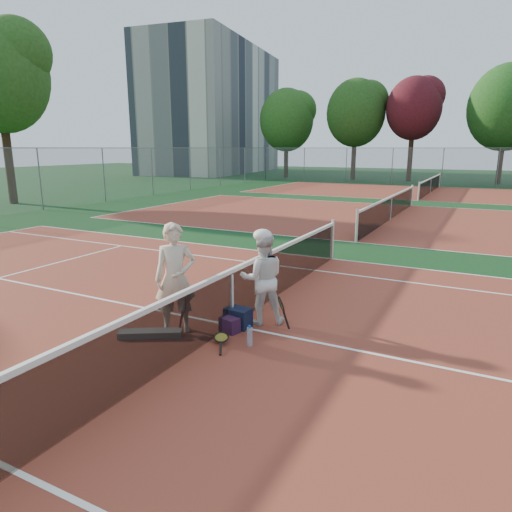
# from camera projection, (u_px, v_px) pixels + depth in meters

# --- Properties ---
(ground) EXTENTS (130.00, 130.00, 0.00)m
(ground) POSITION_uv_depth(u_px,v_px,m) (232.00, 326.00, 7.89)
(ground) COLOR #0E3314
(ground) RESTS_ON ground
(court_main) EXTENTS (23.77, 10.97, 0.01)m
(court_main) POSITION_uv_depth(u_px,v_px,m) (232.00, 325.00, 7.89)
(court_main) COLOR maroon
(court_main) RESTS_ON ground
(court_far_a) EXTENTS (23.77, 10.97, 0.01)m
(court_far_a) POSITION_uv_depth(u_px,v_px,m) (390.00, 219.00, 19.57)
(court_far_a) COLOR maroon
(court_far_a) RESTS_ON ground
(court_far_b) EXTENTS (23.77, 10.97, 0.01)m
(court_far_b) POSITION_uv_depth(u_px,v_px,m) (430.00, 193.00, 31.25)
(court_far_b) COLOR maroon
(court_far_b) RESTS_ON ground
(net_main) EXTENTS (0.10, 10.98, 1.02)m
(net_main) POSITION_uv_depth(u_px,v_px,m) (232.00, 298.00, 7.78)
(net_main) COLOR black
(net_main) RESTS_ON ground
(net_far_a) EXTENTS (0.10, 10.98, 1.02)m
(net_far_a) POSITION_uv_depth(u_px,v_px,m) (391.00, 208.00, 19.45)
(net_far_a) COLOR black
(net_far_a) RESTS_ON ground
(net_far_b) EXTENTS (0.10, 10.98, 1.02)m
(net_far_b) POSITION_uv_depth(u_px,v_px,m) (431.00, 185.00, 31.13)
(net_far_b) COLOR black
(net_far_b) RESTS_ON ground
(fence_back) EXTENTS (32.00, 0.06, 3.00)m
(fence_back) POSITION_uv_depth(u_px,v_px,m) (443.00, 167.00, 36.96)
(fence_back) COLOR slate
(fence_back) RESTS_ON ground
(fence_left) EXTENTS (0.06, 54.50, 3.00)m
(fence_left) POSITION_uv_depth(u_px,v_px,m) (0.00, 182.00, 20.51)
(fence_left) COLOR slate
(fence_left) RESTS_ON ground
(apartment_block) EXTENTS (12.96, 23.18, 15.00)m
(apartment_block) POSITION_uv_depth(u_px,v_px,m) (215.00, 111.00, 56.69)
(apartment_block) COLOR beige
(apartment_block) RESTS_ON ground
(player_a) EXTENTS (0.80, 0.75, 1.84)m
(player_a) POSITION_uv_depth(u_px,v_px,m) (175.00, 278.00, 7.47)
(player_a) COLOR beige
(player_a) RESTS_ON ground
(player_b) EXTENTS (0.99, 0.93, 1.61)m
(player_b) POSITION_uv_depth(u_px,v_px,m) (262.00, 279.00, 7.86)
(player_b) COLOR silver
(player_b) RESTS_ON ground
(racket_red) EXTENTS (0.31, 0.29, 0.59)m
(racket_red) POSITION_uv_depth(u_px,v_px,m) (184.00, 316.00, 7.54)
(racket_red) COLOR maroon
(racket_red) RESTS_ON ground
(racket_black_held) EXTENTS (0.33, 0.34, 0.58)m
(racket_black_held) POSITION_uv_depth(u_px,v_px,m) (281.00, 313.00, 7.66)
(racket_black_held) COLOR black
(racket_black_held) RESTS_ON ground
(racket_spare) EXTENTS (0.53, 0.65, 0.13)m
(racket_spare) POSITION_uv_depth(u_px,v_px,m) (221.00, 339.00, 7.18)
(racket_spare) COLOR black
(racket_spare) RESTS_ON ground
(sports_bag_navy) EXTENTS (0.45, 0.32, 0.34)m
(sports_bag_navy) POSITION_uv_depth(u_px,v_px,m) (238.00, 318.00, 7.80)
(sports_bag_navy) COLOR black
(sports_bag_navy) RESTS_ON ground
(sports_bag_purple) EXTENTS (0.36, 0.29, 0.25)m
(sports_bag_purple) POSITION_uv_depth(u_px,v_px,m) (230.00, 325.00, 7.59)
(sports_bag_purple) COLOR #28102A
(sports_bag_purple) RESTS_ON ground
(net_cover_canvas) EXTENTS (1.00, 0.73, 0.11)m
(net_cover_canvas) POSITION_uv_depth(u_px,v_px,m) (150.00, 334.00, 7.42)
(net_cover_canvas) COLOR slate
(net_cover_canvas) RESTS_ON ground
(water_bottle) EXTENTS (0.09, 0.09, 0.30)m
(water_bottle) POSITION_uv_depth(u_px,v_px,m) (250.00, 337.00, 7.05)
(water_bottle) COLOR silver
(water_bottle) RESTS_ON ground
(tree_back_0) EXTENTS (5.44, 5.44, 8.87)m
(tree_back_0) POSITION_uv_depth(u_px,v_px,m) (287.00, 120.00, 46.20)
(tree_back_0) COLOR #382314
(tree_back_0) RESTS_ON ground
(tree_back_1) EXTENTS (5.45, 5.45, 9.32)m
(tree_back_1) POSITION_uv_depth(u_px,v_px,m) (356.00, 113.00, 42.76)
(tree_back_1) COLOR #382314
(tree_back_1) RESTS_ON ground
(tree_back_maroon) EXTENTS (4.81, 4.81, 9.19)m
(tree_back_maroon) POSITION_uv_depth(u_px,v_px,m) (414.00, 109.00, 40.54)
(tree_back_maroon) COLOR #382314
(tree_back_maroon) RESTS_ON ground
(tree_back_3) EXTENTS (6.09, 6.09, 9.72)m
(tree_back_3) POSITION_uv_depth(u_px,v_px,m) (507.00, 108.00, 37.35)
(tree_back_3) COLOR #382314
(tree_back_3) RESTS_ON ground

